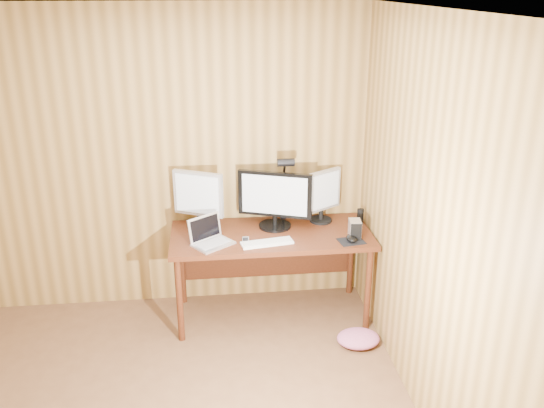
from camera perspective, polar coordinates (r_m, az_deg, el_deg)
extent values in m
plane|color=silver|center=(2.59, -17.57, 17.37)|extent=(4.00, 4.00, 0.00)
plane|color=olive|center=(4.78, -11.76, 3.93)|extent=(4.00, 0.00, 4.00)
plane|color=olive|center=(3.17, 18.32, -5.79)|extent=(0.00, 4.00, 4.00)
cube|color=#461E0E|center=(4.61, -0.07, -3.14)|extent=(1.60, 0.70, 0.04)
cube|color=#461E0E|center=(5.02, -0.47, -4.50)|extent=(1.48, 0.02, 0.51)
cylinder|color=#461E0E|center=(4.51, -9.15, -9.39)|extent=(0.05, 0.05, 0.71)
cylinder|color=#461E0E|center=(5.02, -8.91, -6.03)|extent=(0.05, 0.05, 0.71)
cylinder|color=#461E0E|center=(4.66, 9.51, -8.34)|extent=(0.05, 0.05, 0.71)
cylinder|color=#461E0E|center=(5.16, 7.80, -5.20)|extent=(0.05, 0.05, 0.71)
cylinder|color=black|center=(4.72, 0.29, -2.16)|extent=(0.26, 0.26, 0.02)
cylinder|color=black|center=(4.70, 0.29, -1.62)|extent=(0.04, 0.04, 0.08)
cube|color=black|center=(4.62, 0.30, 0.96)|extent=(0.58, 0.24, 0.37)
cube|color=silver|center=(4.60, 0.23, 0.87)|extent=(0.50, 0.18, 0.32)
cylinder|color=black|center=(4.75, -7.16, -2.17)|extent=(0.20, 0.20, 0.02)
cylinder|color=black|center=(4.73, -7.19, -1.56)|extent=(0.04, 0.04, 0.09)
cube|color=#B4B4B9|center=(4.65, -7.32, 1.03)|extent=(0.40, 0.22, 0.37)
cube|color=silver|center=(4.63, -7.44, 0.93)|extent=(0.34, 0.16, 0.32)
cylinder|color=black|center=(4.85, 4.85, -1.59)|extent=(0.18, 0.18, 0.02)
cylinder|color=black|center=(4.83, 4.87, -1.04)|extent=(0.04, 0.04, 0.08)
cube|color=#B4B4B9|center=(4.75, 4.94, 1.31)|extent=(0.35, 0.24, 0.34)
cube|color=silver|center=(4.74, 5.12, 1.24)|extent=(0.29, 0.19, 0.29)
cube|color=silver|center=(4.42, -5.85, -3.97)|extent=(0.35, 0.34, 0.02)
cube|color=silver|center=(4.46, -6.70, -2.34)|extent=(0.26, 0.21, 0.19)
cube|color=black|center=(4.46, -6.70, -2.34)|extent=(0.22, 0.18, 0.16)
cube|color=#B2B2B7|center=(4.42, -5.85, -3.87)|extent=(0.27, 0.25, 0.00)
cube|color=white|center=(4.42, -0.50, -3.87)|extent=(0.41, 0.19, 0.02)
cube|color=white|center=(4.42, -0.50, -3.75)|extent=(0.38, 0.16, 0.00)
cube|color=black|center=(4.51, 7.86, -3.67)|extent=(0.22, 0.19, 0.00)
ellipsoid|color=black|center=(4.50, 7.87, -3.40)|extent=(0.11, 0.14, 0.04)
cube|color=silver|center=(4.55, 8.21, -2.46)|extent=(0.10, 0.13, 0.14)
cube|color=black|center=(4.49, 8.33, -2.80)|extent=(0.09, 0.01, 0.14)
cube|color=silver|center=(4.48, -2.63, -3.58)|extent=(0.06, 0.11, 0.01)
cube|color=black|center=(4.48, -2.64, -3.50)|extent=(0.05, 0.06, 0.00)
cylinder|color=black|center=(4.81, 8.73, -1.23)|extent=(0.05, 0.05, 0.13)
cube|color=black|center=(4.91, 1.11, -1.48)|extent=(0.05, 0.06, 0.06)
cylinder|color=black|center=(4.83, 1.13, 0.74)|extent=(0.03, 0.03, 0.39)
sphere|color=black|center=(4.77, 1.14, 2.92)|extent=(0.04, 0.04, 0.04)
cylinder|color=black|center=(4.69, 1.24, 3.55)|extent=(0.02, 0.14, 0.16)
cylinder|color=black|center=(4.59, 1.38, 4.13)|extent=(0.14, 0.06, 0.06)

